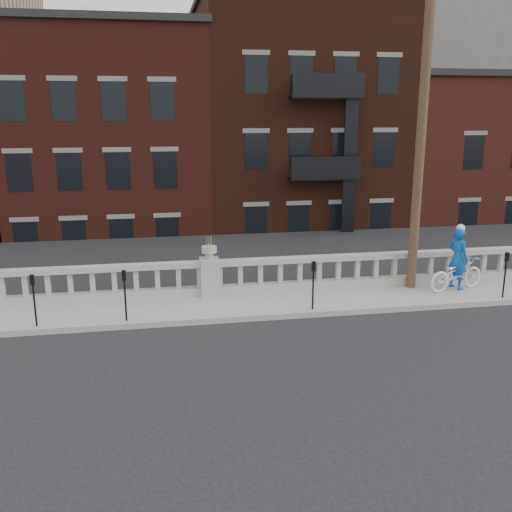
# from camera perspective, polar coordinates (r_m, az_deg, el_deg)

# --- Properties ---
(ground) EXTENTS (120.00, 120.00, 0.00)m
(ground) POSITION_cam_1_polar(r_m,az_deg,el_deg) (13.43, -2.92, -9.65)
(ground) COLOR black
(ground) RESTS_ON ground
(sidewalk) EXTENTS (32.00, 2.20, 0.15)m
(sidewalk) POSITION_cam_1_polar(r_m,az_deg,el_deg) (16.18, -4.28, -5.13)
(sidewalk) COLOR gray
(sidewalk) RESTS_ON ground
(balustrade) EXTENTS (28.00, 0.34, 1.03)m
(balustrade) POSITION_cam_1_polar(r_m,az_deg,el_deg) (16.90, -4.65, -2.26)
(balustrade) COLOR gray
(balustrade) RESTS_ON sidewalk
(planter_pedestal) EXTENTS (0.55, 0.55, 1.76)m
(planter_pedestal) POSITION_cam_1_polar(r_m,az_deg,el_deg) (16.85, -4.66, -1.64)
(planter_pedestal) COLOR gray
(planter_pedestal) RESTS_ON sidewalk
(lower_level) EXTENTS (80.00, 44.00, 20.80)m
(lower_level) POSITION_cam_1_polar(r_m,az_deg,el_deg) (35.40, -6.86, 9.67)
(lower_level) COLOR #605E59
(lower_level) RESTS_ON ground
(utility_pole) EXTENTS (1.60, 0.28, 10.00)m
(utility_pole) POSITION_cam_1_polar(r_m,az_deg,el_deg) (17.55, 16.29, 13.07)
(utility_pole) COLOR #422D1E
(utility_pole) RESTS_ON sidewalk
(parking_meter_a) EXTENTS (0.10, 0.09, 1.36)m
(parking_meter_a) POSITION_cam_1_polar(r_m,az_deg,el_deg) (15.33, -21.35, -3.60)
(parking_meter_a) COLOR black
(parking_meter_a) RESTS_ON sidewalk
(parking_meter_b) EXTENTS (0.10, 0.09, 1.36)m
(parking_meter_b) POSITION_cam_1_polar(r_m,az_deg,el_deg) (15.03, -12.99, -3.30)
(parking_meter_b) COLOR black
(parking_meter_b) RESTS_ON sidewalk
(parking_meter_c) EXTENTS (0.10, 0.09, 1.36)m
(parking_meter_c) POSITION_cam_1_polar(r_m,az_deg,el_deg) (15.57, 5.74, -2.38)
(parking_meter_c) COLOR black
(parking_meter_c) RESTS_ON sidewalk
(parking_meter_d) EXTENTS (0.10, 0.09, 1.36)m
(parking_meter_d) POSITION_cam_1_polar(r_m,az_deg,el_deg) (17.97, 23.68, -1.27)
(parking_meter_d) COLOR black
(parking_meter_d) RESTS_ON sidewalk
(bicycle) EXTENTS (2.04, 1.14, 1.02)m
(bicycle) POSITION_cam_1_polar(r_m,az_deg,el_deg) (18.33, 19.40, -1.67)
(bicycle) COLOR silver
(bicycle) RESTS_ON sidewalk
(cyclist) EXTENTS (0.68, 0.81, 1.90)m
(cyclist) POSITION_cam_1_polar(r_m,az_deg,el_deg) (18.37, 19.54, -0.22)
(cyclist) COLOR #0B4EAC
(cyclist) RESTS_ON sidewalk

